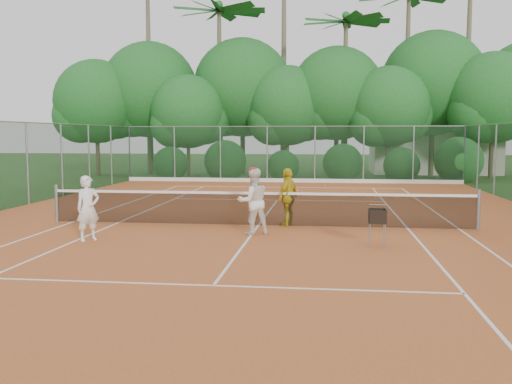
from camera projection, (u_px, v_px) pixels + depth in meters
The scene contains 14 objects.
ground at pixel (258, 227), 15.99m from camera, with size 120.00×120.00×0.00m, color #254D1B.
clay_court at pixel (258, 226), 15.98m from camera, with size 18.00×36.00×0.02m, color #B35A29.
club_building at pixel (432, 151), 38.45m from camera, with size 8.00×5.00×3.00m, color beige.
tennis_net at pixel (258, 208), 15.93m from camera, with size 11.97×0.10×1.10m.
player_white at pixel (88, 208), 13.74m from camera, with size 0.57×0.38×1.57m, color white.
player_center_grp at pixel (253, 201), 14.60m from camera, with size 1.02×0.93×1.73m.
player_yellow at pixel (288, 197), 15.96m from camera, with size 0.95×0.40×1.62m, color gold.
ball_hopper at pixel (377, 217), 12.99m from camera, with size 0.38×0.38×0.86m.
stray_ball_a at pixel (297, 191), 25.80m from camera, with size 0.07×0.07×0.07m, color #EAEF37.
stray_ball_b at pixel (325, 185), 28.41m from camera, with size 0.07×0.07×0.07m, color gold.
stray_ball_c at pixel (354, 191), 25.76m from camera, with size 0.07×0.07×0.07m, color gold.
court_markings at pixel (258, 226), 15.98m from camera, with size 11.03×23.83×0.01m.
fence_back at pixel (291, 154), 30.65m from camera, with size 18.07×0.07×3.00m.
tropical_treeline at pixel (319, 93), 35.27m from camera, with size 32.10×8.49×15.03m.
Camera 1 is at (1.86, -15.70, 2.57)m, focal length 40.00 mm.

